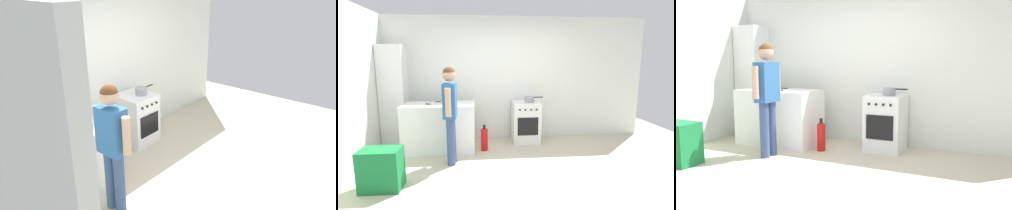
# 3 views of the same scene
# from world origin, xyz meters

# --- Properties ---
(ground_plane) EXTENTS (8.00, 8.00, 0.00)m
(ground_plane) POSITION_xyz_m (0.00, 0.00, 0.00)
(ground_plane) COLOR beige
(back_wall) EXTENTS (6.00, 0.10, 2.60)m
(back_wall) POSITION_xyz_m (0.00, 1.95, 1.30)
(back_wall) COLOR silver
(back_wall) RESTS_ON ground
(side_wall_left) EXTENTS (0.10, 3.10, 2.60)m
(side_wall_left) POSITION_xyz_m (-2.60, 0.40, 1.30)
(side_wall_left) COLOR silver
(side_wall_left) RESTS_ON ground
(counter_unit) EXTENTS (1.30, 0.70, 0.90)m
(counter_unit) POSITION_xyz_m (-1.35, 1.20, 0.45)
(counter_unit) COLOR white
(counter_unit) RESTS_ON ground
(oven_left) EXTENTS (0.55, 0.62, 0.85)m
(oven_left) POSITION_xyz_m (0.35, 1.58, 0.43)
(oven_left) COLOR white
(oven_left) RESTS_ON ground
(pot) EXTENTS (0.37, 0.19, 0.12)m
(pot) POSITION_xyz_m (0.42, 1.51, 0.91)
(pot) COLOR gray
(pot) RESTS_ON oven_left
(knife_carving) EXTENTS (0.29, 0.20, 0.01)m
(knife_carving) POSITION_xyz_m (-1.28, 1.11, 0.90)
(knife_carving) COLOR silver
(knife_carving) RESTS_ON counter_unit
(knife_bread) EXTENTS (0.33, 0.17, 0.01)m
(knife_bread) POSITION_xyz_m (-1.44, 1.12, 0.90)
(knife_bread) COLOR silver
(knife_bread) RESTS_ON counter_unit
(knife_utility) EXTENTS (0.24, 0.13, 0.01)m
(knife_utility) POSITION_xyz_m (-1.45, 1.39, 0.90)
(knife_utility) COLOR silver
(knife_utility) RESTS_ON counter_unit
(person) EXTENTS (0.21, 0.57, 1.60)m
(person) POSITION_xyz_m (-1.07, 0.53, 0.95)
(person) COLOR #384C7A
(person) RESTS_ON ground
(fire_extinguisher) EXTENTS (0.13, 0.13, 0.50)m
(fire_extinguisher) POSITION_xyz_m (-0.52, 1.10, 0.22)
(fire_extinguisher) COLOR red
(fire_extinguisher) RESTS_ON ground
(recycling_crate_lower) EXTENTS (0.52, 0.36, 0.28)m
(recycling_crate_lower) POSITION_xyz_m (-1.91, -0.28, 0.14)
(recycling_crate_lower) COLOR #197238
(recycling_crate_lower) RESTS_ON ground
(recycling_crate_upper) EXTENTS (0.52, 0.36, 0.28)m
(recycling_crate_upper) POSITION_xyz_m (-1.91, -0.28, 0.42)
(recycling_crate_upper) COLOR #197238
(recycling_crate_upper) RESTS_ON recycling_crate_lower
(larder_cabinet) EXTENTS (0.48, 0.44, 2.00)m
(larder_cabinet) POSITION_xyz_m (-2.30, 1.68, 1.00)
(larder_cabinet) COLOR white
(larder_cabinet) RESTS_ON ground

